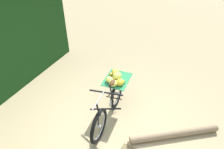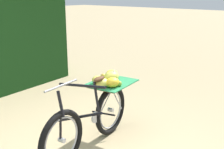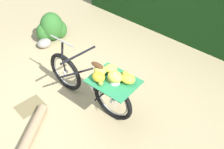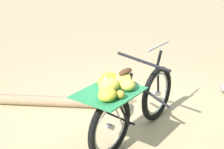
# 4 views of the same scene
# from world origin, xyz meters

# --- Properties ---
(ground_plane) EXTENTS (60.00, 60.00, 0.00)m
(ground_plane) POSITION_xyz_m (0.00, 0.00, 0.00)
(ground_plane) COLOR tan
(bicycle) EXTENTS (0.75, 1.80, 1.03)m
(bicycle) POSITION_xyz_m (0.09, -0.42, 0.52)
(bicycle) COLOR black
(bicycle) RESTS_ON ground_plane
(fallen_log) EXTENTS (1.61, 1.30, 0.15)m
(fallen_log) POSITION_xyz_m (-1.37, -0.52, 0.08)
(fallen_log) COLOR #937A5B
(fallen_log) RESTS_ON ground_plane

